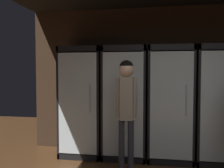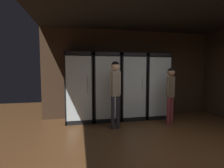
{
  "view_description": "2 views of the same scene",
  "coord_description": "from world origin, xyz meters",
  "px_view_note": "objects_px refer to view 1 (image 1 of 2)",
  "views": [
    {
      "loc": [
        -0.6,
        -1.69,
        1.56
      ],
      "look_at": [
        -1.3,
        2.47,
        1.35
      ],
      "focal_mm": 38.51,
      "sensor_mm": 36.0,
      "label": 1
    },
    {
      "loc": [
        -1.89,
        -2.26,
        1.51
      ],
      "look_at": [
        -0.99,
        2.22,
        1.13
      ],
      "focal_mm": 26.52,
      "sensor_mm": 36.0,
      "label": 2
    }
  ],
  "objects_px": {
    "cooler_left": "(125,103)",
    "cooler_center": "(170,104)",
    "cooler_right": "(217,105)",
    "cooler_far_left": "(83,102)",
    "shopper_near": "(126,100)"
  },
  "relations": [
    {
      "from": "cooler_left",
      "to": "cooler_center",
      "type": "bearing_deg",
      "value": 0.04
    },
    {
      "from": "cooler_right",
      "to": "cooler_left",
      "type": "bearing_deg",
      "value": 179.99
    },
    {
      "from": "cooler_far_left",
      "to": "shopper_near",
      "type": "bearing_deg",
      "value": -43.13
    },
    {
      "from": "cooler_left",
      "to": "cooler_center",
      "type": "relative_size",
      "value": 1.0
    },
    {
      "from": "cooler_far_left",
      "to": "shopper_near",
      "type": "xyz_separation_m",
      "value": [
        0.91,
        -0.85,
        0.17
      ]
    },
    {
      "from": "cooler_center",
      "to": "shopper_near",
      "type": "xyz_separation_m",
      "value": [
        -0.69,
        -0.85,
        0.17
      ]
    },
    {
      "from": "cooler_far_left",
      "to": "cooler_center",
      "type": "distance_m",
      "value": 1.6
    },
    {
      "from": "cooler_right",
      "to": "shopper_near",
      "type": "height_order",
      "value": "cooler_right"
    },
    {
      "from": "cooler_far_left",
      "to": "cooler_center",
      "type": "relative_size",
      "value": 1.0
    },
    {
      "from": "cooler_left",
      "to": "cooler_far_left",
      "type": "bearing_deg",
      "value": 179.98
    },
    {
      "from": "cooler_left",
      "to": "shopper_near",
      "type": "bearing_deg",
      "value": -82.68
    },
    {
      "from": "cooler_far_left",
      "to": "cooler_center",
      "type": "xyz_separation_m",
      "value": [
        1.6,
        0.0,
        -0.0
      ]
    },
    {
      "from": "cooler_right",
      "to": "cooler_center",
      "type": "bearing_deg",
      "value": 179.94
    },
    {
      "from": "cooler_left",
      "to": "shopper_near",
      "type": "xyz_separation_m",
      "value": [
        0.11,
        -0.85,
        0.17
      ]
    },
    {
      "from": "cooler_center",
      "to": "shopper_near",
      "type": "height_order",
      "value": "cooler_center"
    }
  ]
}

